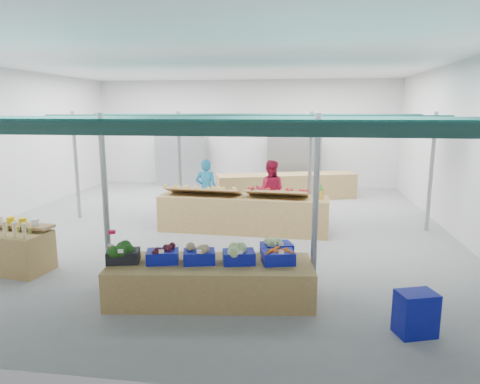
{
  "coord_description": "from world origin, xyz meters",
  "views": [
    {
      "loc": [
        2.25,
        -10.66,
        3.05
      ],
      "look_at": [
        0.96,
        -1.6,
        1.28
      ],
      "focal_mm": 32.0,
      "sensor_mm": 36.0,
      "label": 1
    }
  ],
  "objects": [
    {
      "name": "far_counter",
      "position": [
        1.79,
        3.97,
        0.43
      ],
      "size": [
        4.86,
        2.4,
        0.86
      ],
      "primitive_type": "cube",
      "rotation": [
        0.0,
        0.0,
        0.32
      ],
      "color": "olive",
      "rests_on": "floor"
    },
    {
      "name": "vendor_right",
      "position": [
        1.44,
        0.88,
        0.85
      ],
      "size": [
        0.84,
        0.67,
        1.69
      ],
      "primitive_type": "imported",
      "rotation": [
        0.0,
        0.0,
        3.11
      ],
      "color": "#AD153A",
      "rests_on": "floor"
    },
    {
      "name": "pole_ribbon",
      "position": [
        -0.74,
        -4.36,
        1.08
      ],
      "size": [
        0.12,
        0.12,
        0.28
      ],
      "color": "red",
      "rests_on": "pole_grid"
    },
    {
      "name": "floor",
      "position": [
        0.0,
        0.0,
        0.0
      ],
      "size": [
        13.0,
        13.0,
        0.0
      ],
      "primitive_type": "plane",
      "color": "slate",
      "rests_on": "ground"
    },
    {
      "name": "veg_counter",
      "position": [
        0.86,
        -4.28,
        0.32
      ],
      "size": [
        3.37,
        1.47,
        0.63
      ],
      "primitive_type": "cube",
      "rotation": [
        0.0,
        0.0,
        0.12
      ],
      "color": "olive",
      "rests_on": "floor"
    },
    {
      "name": "crate_celeriac",
      "position": [
        0.68,
        -4.3,
        0.78
      ],
      "size": [
        0.57,
        0.46,
        0.31
      ],
      "rotation": [
        0.0,
        0.0,
        0.24
      ],
      "color": "#0D148F",
      "rests_on": "veg_counter"
    },
    {
      "name": "fruit_counter",
      "position": [
        0.84,
        -0.22,
        0.45
      ],
      "size": [
        4.27,
        1.15,
        0.91
      ],
      "primitive_type": "cube",
      "rotation": [
        0.0,
        0.0,
        -0.03
      ],
      "color": "olive",
      "rests_on": "floor"
    },
    {
      "name": "back_shelving_right",
      "position": [
        2.0,
        6.0,
        1.0
      ],
      "size": [
        2.0,
        0.5,
        2.0
      ],
      "primitive_type": "cube",
      "color": "#B23F33",
      "rests_on": "floor"
    },
    {
      "name": "apple_heap_yellow",
      "position": [
        -0.17,
        -0.29,
        1.07
      ],
      "size": [
        1.94,
        0.83,
        0.27
      ],
      "rotation": [
        0.0,
        0.0,
        -0.07
      ],
      "color": "#997247",
      "rests_on": "fruit_counter"
    },
    {
      "name": "crate_broccoli",
      "position": [
        -0.53,
        -4.45,
        0.79
      ],
      "size": [
        0.57,
        0.46,
        0.35
      ],
      "rotation": [
        0.0,
        0.0,
        0.24
      ],
      "color": "black",
      "rests_on": "veg_counter"
    },
    {
      "name": "hall",
      "position": [
        0.0,
        1.44,
        2.65
      ],
      "size": [
        13.0,
        13.0,
        13.0
      ],
      "color": "silver",
      "rests_on": "ground"
    },
    {
      "name": "bottle_shelf",
      "position": [
        -3.31,
        -3.5,
        0.42
      ],
      "size": [
        1.82,
        1.27,
        1.05
      ],
      "rotation": [
        0.0,
        0.0,
        -0.14
      ],
      "color": "olive",
      "rests_on": "floor"
    },
    {
      "name": "crate_beets",
      "position": [
        0.1,
        -4.38,
        0.77
      ],
      "size": [
        0.57,
        0.46,
        0.29
      ],
      "rotation": [
        0.0,
        0.0,
        0.24
      ],
      "color": "#0D148F",
      "rests_on": "veg_counter"
    },
    {
      "name": "awnings",
      "position": [
        0.75,
        -1.75,
        2.78
      ],
      "size": [
        9.5,
        7.08,
        0.3
      ],
      "color": "#0A2B29",
      "rests_on": "pole_grid"
    },
    {
      "name": "vendor_left",
      "position": [
        -0.36,
        0.88,
        0.85
      ],
      "size": [
        0.63,
        0.43,
        1.69
      ],
      "primitive_type": "imported",
      "rotation": [
        0.0,
        0.0,
        3.11
      ],
      "color": "#1C7FB8",
      "rests_on": "floor"
    },
    {
      "name": "back_shelving_left",
      "position": [
        -2.5,
        6.0,
        1.0
      ],
      "size": [
        2.0,
        0.5,
        2.0
      ],
      "primitive_type": "cube",
      "color": "#B23F33",
      "rests_on": "floor"
    },
    {
      "name": "sparrow",
      "position": [
        -0.66,
        -4.58,
        0.88
      ],
      "size": [
        0.12,
        0.09,
        0.11
      ],
      "rotation": [
        0.0,
        0.0,
        0.24
      ],
      "color": "brown",
      "rests_on": "crate_broccoli"
    },
    {
      "name": "apple_heap_red",
      "position": [
        1.7,
        -0.35,
        1.07
      ],
      "size": [
        1.54,
        0.8,
        0.27
      ],
      "rotation": [
        0.0,
        0.0,
        -0.07
      ],
      "color": "#997247",
      "rests_on": "fruit_counter"
    },
    {
      "name": "crate_extra",
      "position": [
        1.89,
        -3.75,
        0.78
      ],
      "size": [
        0.59,
        0.51,
        0.32
      ],
      "rotation": [
        0.0,
        0.0,
        0.37
      ],
      "color": "#0D148F",
      "rests_on": "veg_counter"
    },
    {
      "name": "pole_grid",
      "position": [
        0.75,
        -1.75,
        1.81
      ],
      "size": [
        10.0,
        4.6,
        3.0
      ],
      "color": "gray",
      "rests_on": "floor"
    },
    {
      "name": "crate_cabbage",
      "position": [
        1.31,
        -4.23,
        0.79
      ],
      "size": [
        0.57,
        0.46,
        0.35
      ],
      "rotation": [
        0.0,
        0.0,
        0.24
      ],
      "color": "#0D148F",
      "rests_on": "veg_counter"
    },
    {
      "name": "pineapple",
      "position": [
        2.76,
        -0.39,
        1.09
      ],
      "size": [
        0.14,
        0.14,
        0.39
      ],
      "rotation": [
        0.0,
        0.0,
        -0.07
      ],
      "color": "#8C6019",
      "rests_on": "fruit_counter"
    },
    {
      "name": "crate_carrots",
      "position": [
        1.94,
        -4.15,
        0.74
      ],
      "size": [
        0.57,
        0.46,
        0.29
      ],
      "rotation": [
        0.0,
        0.0,
        0.24
      ],
      "color": "#0D148F",
      "rests_on": "veg_counter"
    },
    {
      "name": "crate_stack",
      "position": [
        3.86,
        -4.96,
        0.31
      ],
      "size": [
        0.6,
        0.51,
        0.62
      ],
      "primitive_type": "cube",
      "rotation": [
        0.0,
        0.0,
        0.32
      ],
      "color": "#0D148F",
      "rests_on": "floor"
    }
  ]
}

